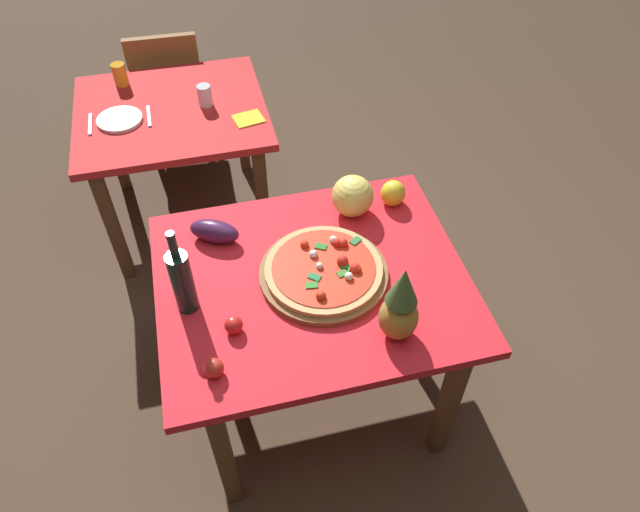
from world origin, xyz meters
TOP-DOWN VIEW (x-y plane):
  - ground_plane at (0.00, 0.00)m, footprint 10.00×10.00m
  - display_table at (0.00, 0.00)m, footprint 1.15×0.96m
  - background_table at (-0.43, 1.26)m, footprint 0.95×0.85m
  - dining_chair at (-0.43, 1.91)m, footprint 0.41×0.41m
  - pizza_board at (0.04, 0.00)m, footprint 0.48×0.48m
  - pizza at (0.05, 0.01)m, footprint 0.44×0.44m
  - wine_bottle at (-0.46, -0.02)m, footprint 0.08×0.08m
  - pineapple_left at (0.22, -0.31)m, footprint 0.13×0.13m
  - melon at (0.24, 0.31)m, footprint 0.17×0.17m
  - bell_pepper at (0.42, 0.33)m, footprint 0.10×0.10m
  - eggplant at (-0.32, 0.29)m, footprint 0.22×0.17m
  - tomato_at_corner at (-0.31, -0.17)m, footprint 0.06×0.06m
  - tomato_near_board at (-0.40, -0.32)m, footprint 0.07×0.07m
  - drinking_glass_juice at (-0.66, 1.55)m, footprint 0.07×0.07m
  - drinking_glass_water at (-0.25, 1.25)m, footprint 0.07×0.07m
  - dinner_plate at (-0.68, 1.21)m, footprint 0.22×0.22m
  - fork_utensil at (-0.82, 1.21)m, footprint 0.02×0.18m
  - knife_utensil at (-0.54, 1.21)m, footprint 0.02×0.18m
  - napkin_folded at (-0.06, 1.08)m, footprint 0.16×0.14m

SIDE VIEW (x-z plane):
  - ground_plane at x=0.00m, z-range 0.00..0.00m
  - dining_chair at x=-0.43m, z-range 0.06..0.91m
  - background_table at x=-0.43m, z-range 0.26..1.00m
  - display_table at x=0.00m, z-range 0.28..1.01m
  - napkin_folded at x=-0.06m, z-range 0.74..0.74m
  - fork_utensil at x=-0.82m, z-range 0.74..0.74m
  - knife_utensil at x=-0.54m, z-range 0.74..0.74m
  - dinner_plate at x=-0.68m, z-range 0.74..0.75m
  - pizza_board at x=0.04m, z-range 0.74..0.76m
  - tomato_at_corner at x=-0.31m, z-range 0.74..0.80m
  - tomato_near_board at x=-0.40m, z-range 0.74..0.80m
  - pizza at x=0.05m, z-range 0.75..0.80m
  - eggplant at x=-0.32m, z-range 0.74..0.83m
  - bell_pepper at x=0.42m, z-range 0.73..0.84m
  - drinking_glass_water at x=-0.25m, z-range 0.74..0.84m
  - drinking_glass_juice at x=-0.66m, z-range 0.74..0.85m
  - melon at x=0.24m, z-range 0.74..0.91m
  - wine_bottle at x=-0.46m, z-range 0.69..1.06m
  - pineapple_left at x=0.22m, z-range 0.72..1.04m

